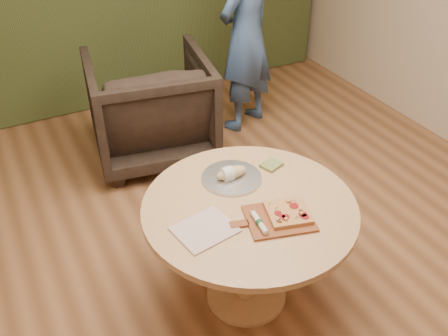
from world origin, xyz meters
TOP-DOWN VIEW (x-y plane):
  - room_shell at (0.00, 0.00)m, footprint 5.04×6.04m
  - pedestal_table at (-0.12, -0.08)m, footprint 1.20×1.20m
  - pizza_paddle at (-0.05, -0.26)m, footprint 0.47×0.36m
  - flatbread_pizza at (0.02, -0.26)m, footprint 0.27×0.27m
  - cutlery_roll at (-0.16, -0.27)m, footprint 0.05×0.20m
  - newspaper at (-0.43, -0.16)m, footprint 0.34×0.30m
  - serving_tray at (-0.09, 0.18)m, footprint 0.36×0.36m
  - bread_roll at (-0.10, 0.18)m, footprint 0.19×0.09m
  - green_packet at (0.19, 0.18)m, footprint 0.15×0.13m
  - armchair at (-0.03, 1.75)m, footprint 1.13×1.08m
  - person_standing at (0.96, 1.85)m, footprint 0.78×0.67m

SIDE VIEW (x-z plane):
  - armchair at x=-0.03m, z-range 0.00..1.02m
  - pedestal_table at x=-0.12m, z-range 0.23..0.98m
  - newspaper at x=-0.43m, z-range 0.75..0.76m
  - serving_tray at x=-0.09m, z-range 0.75..0.77m
  - pizza_paddle at x=-0.05m, z-range 0.75..0.77m
  - green_packet at x=0.19m, z-range 0.75..0.77m
  - flatbread_pizza at x=0.02m, z-range 0.76..0.80m
  - cutlery_roll at x=-0.16m, z-range 0.76..0.80m
  - bread_roll at x=-0.10m, z-range 0.75..0.84m
  - person_standing at x=0.96m, z-range 0.00..1.82m
  - room_shell at x=0.00m, z-range -0.02..2.82m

